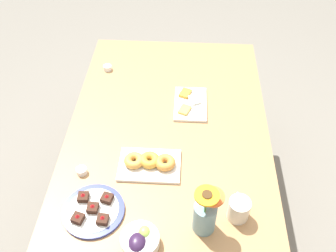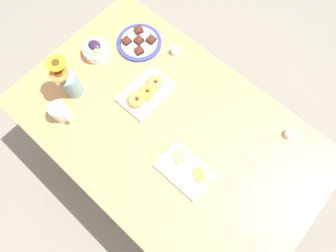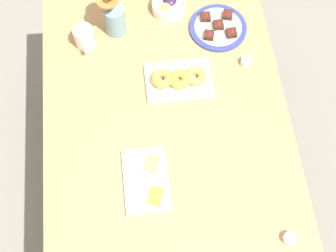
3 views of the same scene
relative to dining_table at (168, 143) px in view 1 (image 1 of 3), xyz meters
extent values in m
plane|color=slate|center=(0.00, 0.00, -0.65)|extent=(6.00, 6.00, 0.00)
cube|color=#A87A4C|center=(0.00, 0.00, 0.07)|extent=(1.60, 1.00, 0.04)
cube|color=#A87A4C|center=(0.72, -0.42, -0.30)|extent=(0.07, 0.07, 0.70)
cube|color=#A87A4C|center=(0.72, 0.42, -0.30)|extent=(0.07, 0.07, 0.70)
cylinder|color=silver|center=(-0.46, -0.31, 0.13)|extent=(0.09, 0.09, 0.10)
cylinder|color=brown|center=(-0.46, -0.31, 0.18)|extent=(0.08, 0.08, 0.00)
torus|color=silver|center=(-0.40, -0.31, 0.13)|extent=(0.05, 0.01, 0.05)
cylinder|color=white|center=(-0.60, 0.07, 0.11)|extent=(0.15, 0.15, 0.05)
ellipsoid|color=#2D1938|center=(-0.62, 0.08, 0.13)|extent=(0.08, 0.07, 0.04)
ellipsoid|color=#9EC14C|center=(-0.58, 0.06, 0.13)|extent=(0.05, 0.04, 0.04)
cube|color=white|center=(0.20, -0.11, 0.09)|extent=(0.26, 0.17, 0.01)
cube|color=#EFB74C|center=(0.14, -0.08, 0.11)|extent=(0.08, 0.07, 0.01)
cube|color=white|center=(0.22, -0.13, 0.11)|extent=(0.08, 0.08, 0.01)
cube|color=orange|center=(0.27, -0.08, 0.11)|extent=(0.08, 0.07, 0.02)
cube|color=white|center=(-0.22, 0.07, 0.09)|extent=(0.19, 0.28, 0.01)
torus|color=#CC8639|center=(-0.22, 0.00, 0.12)|extent=(0.12, 0.12, 0.04)
torus|color=gold|center=(-0.21, 0.07, 0.12)|extent=(0.12, 0.12, 0.04)
torus|color=gold|center=(-0.22, 0.14, 0.12)|extent=(0.13, 0.13, 0.04)
cylinder|color=white|center=(-0.28, 0.37, 0.10)|extent=(0.05, 0.05, 0.03)
cylinder|color=#C68923|center=(-0.28, 0.37, 0.11)|extent=(0.04, 0.04, 0.01)
cylinder|color=white|center=(0.48, 0.38, 0.10)|extent=(0.05, 0.05, 0.03)
cylinder|color=maroon|center=(0.48, 0.38, 0.11)|extent=(0.04, 0.04, 0.01)
cylinder|color=navy|center=(-0.47, 0.28, 0.09)|extent=(0.26, 0.26, 0.01)
cylinder|color=white|center=(-0.47, 0.28, 0.09)|extent=(0.21, 0.21, 0.01)
cube|color=#381E14|center=(-0.52, 0.33, 0.11)|extent=(0.05, 0.05, 0.02)
cone|color=red|center=(-0.52, 0.33, 0.13)|extent=(0.02, 0.02, 0.01)
cube|color=#381E14|center=(-0.42, 0.33, 0.11)|extent=(0.05, 0.05, 0.02)
cone|color=red|center=(-0.42, 0.33, 0.13)|extent=(0.02, 0.02, 0.01)
cube|color=#381E14|center=(-0.52, 0.23, 0.11)|extent=(0.05, 0.05, 0.02)
cone|color=red|center=(-0.52, 0.23, 0.13)|extent=(0.02, 0.02, 0.01)
cube|color=#381E14|center=(-0.42, 0.23, 0.11)|extent=(0.05, 0.05, 0.02)
cone|color=red|center=(-0.42, 0.23, 0.13)|extent=(0.02, 0.02, 0.01)
cube|color=#381E14|center=(-0.47, 0.28, 0.11)|extent=(0.05, 0.05, 0.02)
cone|color=red|center=(-0.47, 0.28, 0.13)|extent=(0.02, 0.02, 0.01)
cylinder|color=#6B939E|center=(-0.51, -0.17, 0.16)|extent=(0.09, 0.09, 0.15)
cylinder|color=#3D702D|center=(-0.53, -0.17, 0.28)|extent=(0.01, 0.01, 0.10)
cylinder|color=orange|center=(-0.53, -0.17, 0.33)|extent=(0.09, 0.09, 0.01)
cylinder|color=#472D14|center=(-0.53, -0.17, 0.34)|extent=(0.04, 0.04, 0.01)
cylinder|color=#3D702D|center=(-0.51, -0.19, 0.26)|extent=(0.01, 0.01, 0.06)
cylinder|color=orange|center=(-0.51, -0.19, 0.29)|extent=(0.09, 0.09, 0.01)
cylinder|color=#472D14|center=(-0.51, -0.19, 0.30)|extent=(0.04, 0.04, 0.01)
camera|label=1|loc=(-1.28, -0.07, 1.43)|focal=40.00mm
camera|label=2|loc=(0.28, -0.32, 1.37)|focal=28.00mm
camera|label=3|loc=(0.78, -0.09, 1.80)|focal=50.00mm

